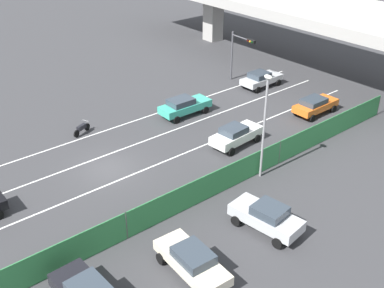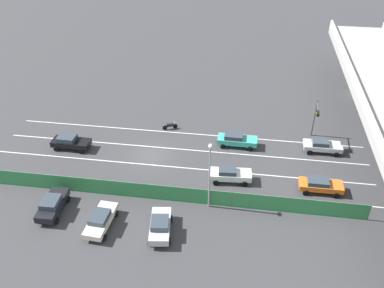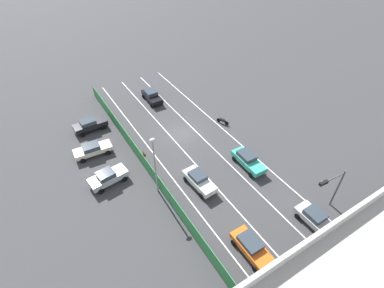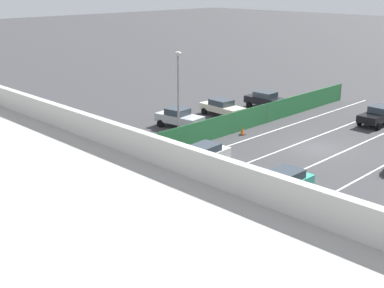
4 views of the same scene
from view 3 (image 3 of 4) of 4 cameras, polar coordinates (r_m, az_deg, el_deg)
name	(u,v)px [view 3 (image 3 of 4)]	position (r m, az deg, el deg)	size (l,w,h in m)	color
ground_plane	(182,133)	(40.59, -1.88, 2.19)	(300.00, 300.00, 0.00)	#38383A
lane_line_left_edge	(228,133)	(40.77, 6.96, 2.08)	(0.14, 42.79, 0.01)	silver
lane_line_mid_left	(207,142)	(39.08, 2.85, 0.42)	(0.14, 42.79, 0.01)	silver
lane_line_mid_right	(184,151)	(37.65, -1.60, -1.37)	(0.14, 42.79, 0.01)	silver
lane_line_right_edge	(159,161)	(36.49, -6.37, -3.28)	(0.14, 42.79, 0.01)	silver
green_fence	(144,161)	(35.36, -9.31, -3.33)	(0.10, 38.89, 1.83)	#338447
car_sedan_silver	(316,219)	(31.98, 22.94, -13.23)	(2.07, 4.39, 1.56)	#B7BABC
car_sedan_black	(152,96)	(47.37, -7.80, 9.26)	(2.11, 4.53, 1.66)	black
car_sedan_white	(199,180)	(32.79, 1.39, -7.01)	(2.19, 4.52, 1.65)	white
car_taxi_orange	(252,247)	(28.46, 11.48, -18.96)	(1.97, 4.41, 1.53)	orange
car_taxi_teal	(248,160)	(35.70, 10.80, -3.06)	(2.05, 4.71, 1.64)	teal
motorcycle	(223,121)	(42.26, 5.97, 4.49)	(0.94, 1.83, 0.93)	black
parked_sedan_dark	(90,124)	(42.91, -19.18, 3.62)	(4.55, 2.17, 1.72)	black
parked_sedan_cream	(92,149)	(38.60, -18.71, -0.96)	(4.70, 2.21, 1.59)	beige
parked_wagon_silver	(108,177)	(34.40, -15.97, -6.15)	(4.48, 2.47, 1.71)	#B2B5B7
traffic_light	(332,185)	(31.74, 25.47, -7.22)	(3.30, 0.57, 4.98)	#47474C
street_lamp	(155,161)	(29.96, -7.25, -3.34)	(0.60, 0.36, 7.42)	gray
traffic_cone	(144,153)	(37.39, -9.37, -1.70)	(0.47, 0.47, 0.70)	orange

